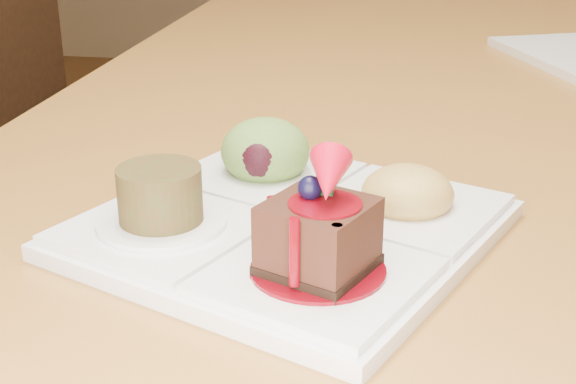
# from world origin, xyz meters

# --- Properties ---
(dining_table) EXTENTS (1.00, 1.80, 0.75)m
(dining_table) POSITION_xyz_m (0.00, 0.00, 0.68)
(dining_table) COLOR #A16529
(dining_table) RESTS_ON ground
(chair_left) EXTENTS (0.44, 0.44, 0.92)m
(chair_left) POSITION_xyz_m (-0.70, 0.03, 0.52)
(chair_left) COLOR black
(chair_left) RESTS_ON ground
(sampler_plate) EXTENTS (0.34, 0.34, 0.10)m
(sampler_plate) POSITION_xyz_m (-0.17, -0.68, 0.77)
(sampler_plate) COLOR white
(sampler_plate) RESTS_ON dining_table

